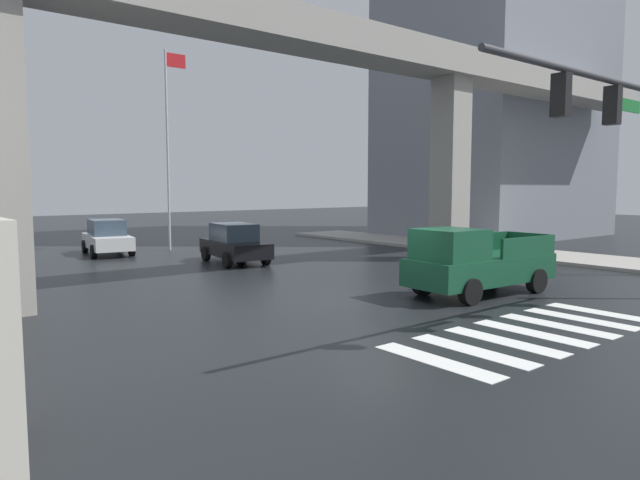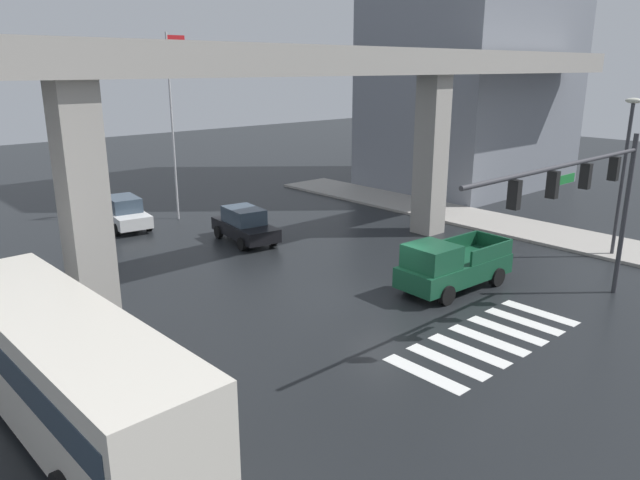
% 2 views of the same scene
% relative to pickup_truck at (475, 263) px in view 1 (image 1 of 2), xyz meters
% --- Properties ---
extents(ground_plane, '(120.00, 120.00, 0.00)m').
position_rel_pickup_truck_xyz_m(ground_plane, '(-2.77, 1.04, -0.99)').
color(ground_plane, black).
extents(crosswalk_stripes, '(7.15, 2.80, 0.01)m').
position_rel_pickup_truck_xyz_m(crosswalk_stripes, '(-2.77, -3.59, -0.98)').
color(crosswalk_stripes, silver).
rests_on(crosswalk_stripes, ground).
extents(elevated_overpass, '(51.42, 2.05, 9.37)m').
position_rel_pickup_truck_xyz_m(elevated_overpass, '(-2.77, 5.98, 6.94)').
color(elevated_overpass, '#9E9991').
rests_on(elevated_overpass, ground).
extents(sidewalk_east, '(4.00, 36.00, 0.15)m').
position_rel_pickup_truck_xyz_m(sidewalk_east, '(10.46, 3.04, -0.91)').
color(sidewalk_east, '#9E9991').
rests_on(sidewalk_east, ground).
extents(pickup_truck, '(5.19, 2.27, 2.08)m').
position_rel_pickup_truck_xyz_m(pickup_truck, '(0.00, 0.00, 0.00)').
color(pickup_truck, '#14472D').
rests_on(pickup_truck, ground).
extents(sedan_black, '(2.40, 4.50, 1.72)m').
position_rel_pickup_truck_xyz_m(sedan_black, '(-2.01, 11.11, -0.14)').
color(sedan_black, black).
rests_on(sedan_black, ground).
extents(sedan_white, '(2.39, 4.50, 1.72)m').
position_rel_pickup_truck_xyz_m(sedan_white, '(-5.39, 17.71, -0.14)').
color(sedan_white, silver).
rests_on(sedan_white, ground).
extents(flagpole, '(1.16, 0.12, 10.33)m').
position_rel_pickup_truck_xyz_m(flagpole, '(-2.13, 17.53, 4.98)').
color(flagpole, silver).
rests_on(flagpole, ground).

